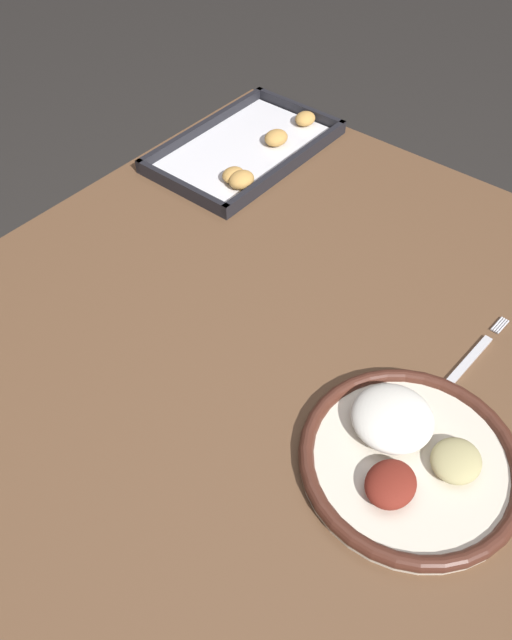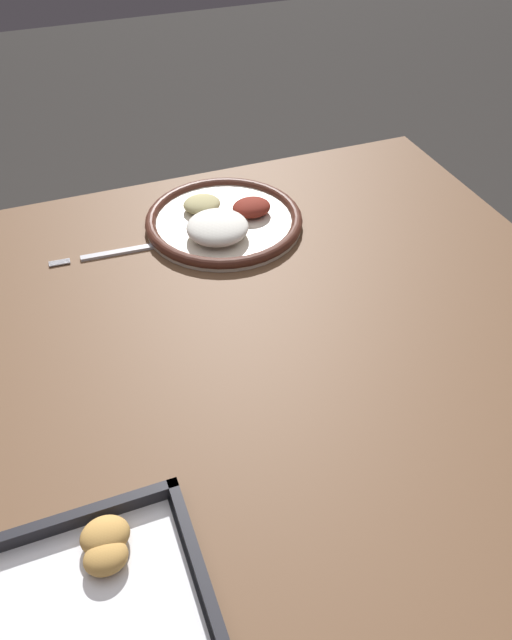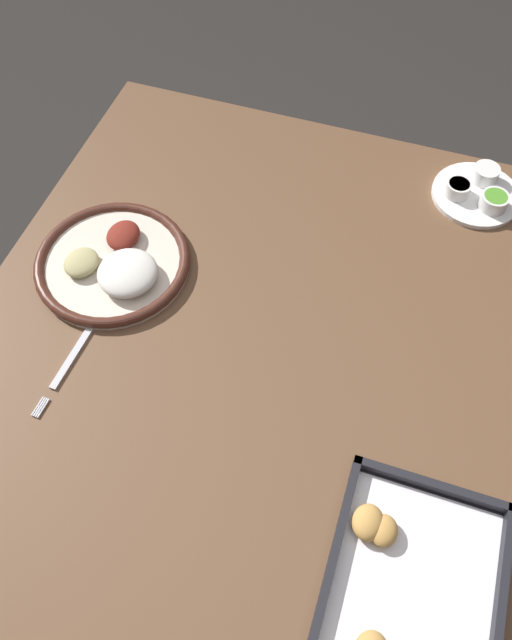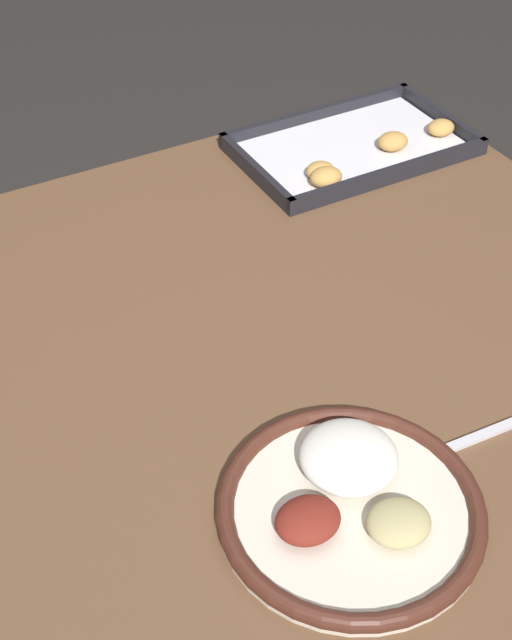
{
  "view_description": "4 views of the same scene",
  "coord_description": "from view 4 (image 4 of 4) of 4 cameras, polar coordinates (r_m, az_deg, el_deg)",
  "views": [
    {
      "loc": [
        -0.5,
        -0.4,
        1.42
      ],
      "look_at": [
        -0.02,
        0.0,
        0.74
      ],
      "focal_mm": 35.0,
      "sensor_mm": 36.0,
      "label": 1
    },
    {
      "loc": [
        0.22,
        0.63,
        1.34
      ],
      "look_at": [
        -0.02,
        0.0,
        0.74
      ],
      "focal_mm": 35.0,
      "sensor_mm": 36.0,
      "label": 2
    },
    {
      "loc": [
        0.51,
        0.18,
        1.62
      ],
      "look_at": [
        -0.02,
        0.0,
        0.74
      ],
      "focal_mm": 35.0,
      "sensor_mm": 36.0,
      "label": 3
    },
    {
      "loc": [
        -0.43,
        -0.75,
        1.48
      ],
      "look_at": [
        -0.02,
        0.0,
        0.74
      ],
      "focal_mm": 50.0,
      "sensor_mm": 36.0,
      "label": 4
    }
  ],
  "objects": [
    {
      "name": "fork",
      "position": [
        1.06,
        14.16,
        -7.21
      ],
      "size": [
        0.22,
        0.03,
        0.0
      ],
      "rotation": [
        0.0,
        0.0,
        -0.06
      ],
      "color": "silver",
      "rests_on": "dining_table"
    },
    {
      "name": "baking_tray",
      "position": [
        1.53,
        6.4,
        10.88
      ],
      "size": [
        0.39,
        0.24,
        0.04
      ],
      "color": "black",
      "rests_on": "dining_table"
    },
    {
      "name": "dining_table",
      "position": [
        1.23,
        0.85,
        -4.09
      ],
      "size": [
        1.13,
        0.98,
        0.71
      ],
      "color": "brown",
      "rests_on": "ground_plane"
    },
    {
      "name": "ground_plane",
      "position": [
        1.72,
        0.64,
        -18.64
      ],
      "size": [
        8.0,
        8.0,
        0.0
      ],
      "primitive_type": "plane",
      "color": "#282623"
    },
    {
      "name": "dinner_plate",
      "position": [
        0.96,
        6.05,
        -11.55
      ],
      "size": [
        0.29,
        0.29,
        0.05
      ],
      "color": "beige",
      "rests_on": "dining_table"
    }
  ]
}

